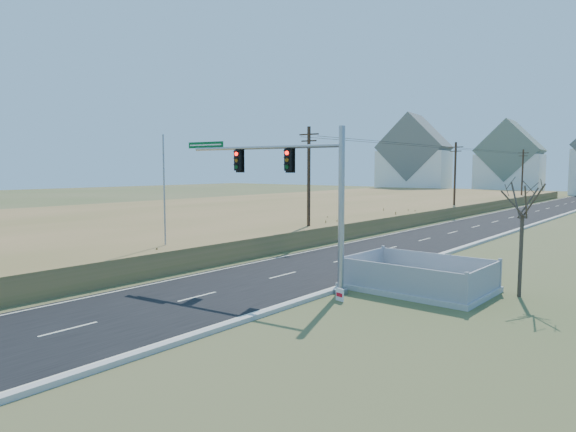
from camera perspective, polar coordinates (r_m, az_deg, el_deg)
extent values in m
plane|color=#485529|center=(24.90, -6.51, -8.15)|extent=(260.00, 260.00, 0.00)
cube|color=black|center=(69.37, 24.45, 0.06)|extent=(8.00, 180.00, 0.06)
cube|color=#B2AFA8|center=(68.45, 27.81, -0.09)|extent=(0.30, 180.00, 0.18)
cube|color=#A7774B|center=(70.53, 3.07, 1.11)|extent=(38.00, 110.00, 1.30)
cylinder|color=#422D1E|center=(39.86, 2.32, 3.45)|extent=(0.26, 0.26, 9.00)
cube|color=#422D1E|center=(39.93, 2.34, 9.06)|extent=(1.80, 0.10, 0.10)
cube|color=#422D1E|center=(39.90, 2.34, 8.34)|extent=(1.40, 0.10, 0.10)
cylinder|color=#422D1E|center=(66.36, 18.05, 3.93)|extent=(0.26, 0.26, 9.00)
cube|color=#422D1E|center=(66.40, 18.15, 7.29)|extent=(1.80, 0.10, 0.10)
cube|color=#422D1E|center=(66.39, 18.14, 6.86)|extent=(1.40, 0.10, 0.10)
cylinder|color=#422D1E|center=(94.97, 24.59, 4.04)|extent=(0.26, 0.26, 9.00)
cube|color=#422D1E|center=(95.00, 24.68, 6.39)|extent=(1.80, 0.10, 0.10)
cube|color=#422D1E|center=(94.99, 24.67, 6.09)|extent=(1.40, 0.10, 0.10)
cube|color=white|center=(129.36, 13.79, 4.79)|extent=(17.38, 13.12, 10.00)
cube|color=slate|center=(129.46, 13.84, 7.40)|extent=(17.69, 13.38, 16.29)
cube|color=white|center=(129.83, 23.34, 4.29)|extent=(14.66, 10.95, 9.00)
cube|color=slate|center=(129.89, 23.43, 6.68)|extent=(14.93, 11.17, 14.26)
cylinder|color=#9EA0A5|center=(24.17, 5.85, -8.29)|extent=(0.66, 0.66, 0.22)
cylinder|color=#9EA0A5|center=(23.58, 5.94, 0.58)|extent=(0.29, 0.29, 7.70)
cylinder|color=#9EA0A5|center=(25.79, -2.85, 7.61)|extent=(8.76, 1.18, 0.18)
cube|color=black|center=(24.92, 0.06, 6.26)|extent=(0.37, 0.32, 1.05)
cube|color=black|center=(26.69, -5.56, 6.17)|extent=(0.37, 0.32, 1.05)
cube|color=#045622|center=(28.13, -9.14, 7.80)|extent=(2.41, 0.32, 0.33)
cube|color=#B7B5AD|center=(25.50, 14.26, -7.68)|extent=(6.58, 4.55, 0.25)
cube|color=#9B9B9F|center=(23.53, 12.09, -6.86)|extent=(6.20, 0.19, 1.24)
cube|color=#9B9B9F|center=(27.19, 16.21, -5.32)|extent=(6.20, 0.19, 1.24)
cube|color=#9B9B9F|center=(26.81, 8.30, -5.31)|extent=(0.16, 4.14, 1.24)
cube|color=#9B9B9F|center=(24.19, 20.97, -6.76)|extent=(0.16, 4.14, 1.24)
cube|color=white|center=(22.69, 5.78, -8.70)|extent=(0.45, 0.15, 0.56)
cube|color=red|center=(22.67, 5.72, -8.71)|extent=(0.36, 0.10, 0.16)
cylinder|color=#B7B5AD|center=(31.14, -13.42, -5.40)|extent=(0.35, 0.35, 0.15)
cylinder|color=#9EA0A5|center=(30.67, -13.57, 1.58)|extent=(0.10, 0.10, 7.74)
cylinder|color=#4C3F33|center=(25.33, 24.44, -4.08)|extent=(0.17, 0.17, 3.72)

